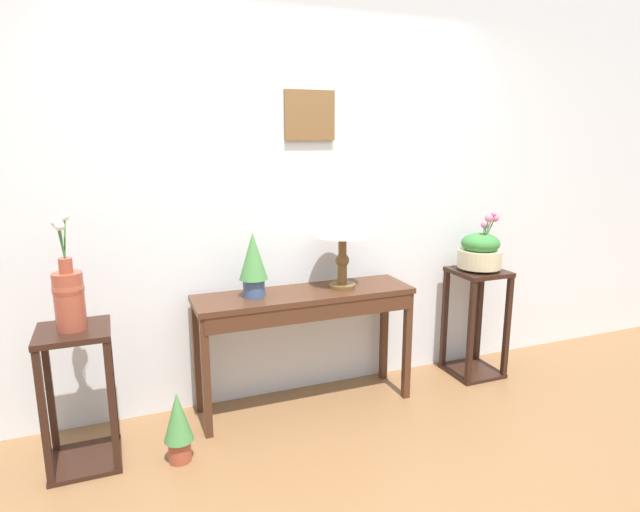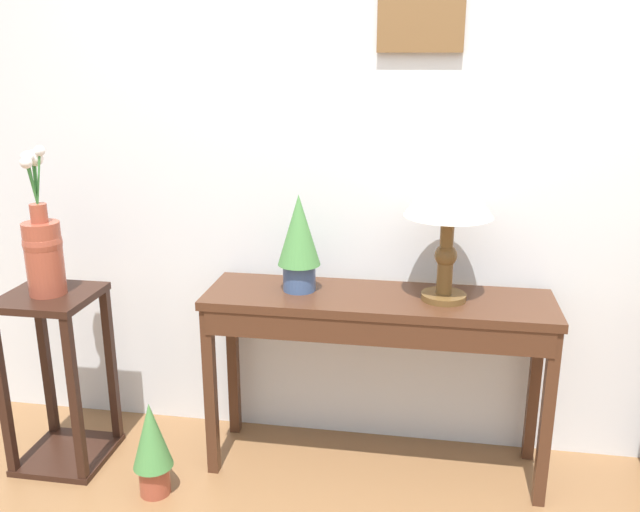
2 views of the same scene
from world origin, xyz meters
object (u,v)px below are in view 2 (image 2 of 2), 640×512
console_table (377,323)px  flower_vase_tall_left (43,245)px  table_lamp (449,192)px  potted_plant_floor (152,445)px  potted_plant_on_console (299,239)px  pedestal_stand_left (59,379)px

console_table → flower_vase_tall_left: (-1.32, -0.14, 0.30)m
table_lamp → potted_plant_floor: table_lamp is taller
table_lamp → potted_plant_on_console: 0.61m
potted_plant_on_console → pedestal_stand_left: (-1.00, -0.19, -0.61)m
potted_plant_on_console → potted_plant_floor: bearing=-145.7°
potted_plant_on_console → flower_vase_tall_left: flower_vase_tall_left is taller
potted_plant_floor → potted_plant_on_console: bearing=34.3°
pedestal_stand_left → flower_vase_tall_left: 0.58m
console_table → potted_plant_floor: bearing=-159.4°
console_table → pedestal_stand_left: bearing=-173.7°
table_lamp → pedestal_stand_left: table_lamp is taller
table_lamp → potted_plant_on_console: bearing=178.4°
pedestal_stand_left → console_table: bearing=6.3°
table_lamp → pedestal_stand_left: 1.78m
potted_plant_on_console → pedestal_stand_left: bearing=-169.5°
table_lamp → flower_vase_tall_left: (-1.57, -0.17, -0.23)m
console_table → table_lamp: size_ratio=2.41×
console_table → potted_plant_floor: size_ratio=3.43×
table_lamp → flower_vase_tall_left: 1.60m
console_table → flower_vase_tall_left: bearing=-173.8°
table_lamp → flower_vase_tall_left: size_ratio=0.97×
table_lamp → pedestal_stand_left: size_ratio=0.75×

